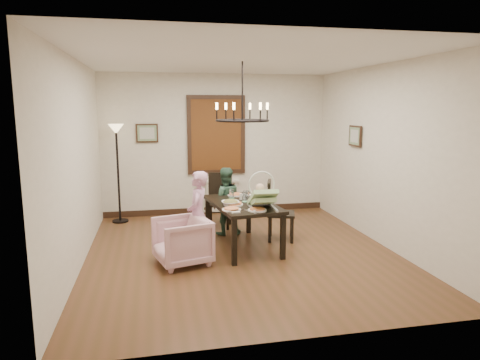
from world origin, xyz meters
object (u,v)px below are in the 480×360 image
object	(u,v)px
elderly_woman	(198,222)
drinking_glass	(245,195)
floor_lamp	(118,175)
baby_bouncer	(262,196)
chair_right	(281,210)
chair_far	(219,201)
dining_table	(242,208)
seated_man	(225,207)
armchair	(182,241)

from	to	relation	value
elderly_woman	drinking_glass	size ratio (longest dim) A/B	7.55
floor_lamp	baby_bouncer	bearing A→B (deg)	-47.65
baby_bouncer	floor_lamp	size ratio (longest dim) A/B	0.32
drinking_glass	chair_right	bearing A→B (deg)	5.72
chair_far	dining_table	bearing A→B (deg)	-65.13
baby_bouncer	chair_far	bearing A→B (deg)	104.78
baby_bouncer	elderly_woman	bearing A→B (deg)	172.40
seated_man	drinking_glass	size ratio (longest dim) A/B	6.91
seated_man	baby_bouncer	xyz separation A→B (m)	(0.35, -1.19, 0.42)
armchair	drinking_glass	distance (m)	1.34
chair_right	elderly_woman	world-z (taller)	elderly_woman
chair_far	elderly_woman	world-z (taller)	elderly_woman
chair_right	baby_bouncer	distance (m)	0.95
elderly_woman	chair_right	bearing A→B (deg)	126.98
dining_table	elderly_woman	distance (m)	0.78
elderly_woman	floor_lamp	distance (m)	2.58
armchair	elderly_woman	size ratio (longest dim) A/B	0.68
armchair	drinking_glass	bearing A→B (deg)	109.34
dining_table	drinking_glass	size ratio (longest dim) A/B	11.68
dining_table	chair_far	world-z (taller)	chair_far
seated_man	chair_right	bearing A→B (deg)	149.60
dining_table	elderly_woman	xyz separation A→B (m)	(-0.71, -0.30, -0.10)
dining_table	drinking_glass	xyz separation A→B (m)	(0.08, 0.19, 0.15)
baby_bouncer	drinking_glass	xyz separation A→B (m)	(-0.12, 0.64, -0.12)
drinking_glass	dining_table	bearing A→B (deg)	-113.43
drinking_glass	elderly_woman	bearing A→B (deg)	-148.43
chair_right	seated_man	bearing A→B (deg)	76.80
chair_right	elderly_woman	xyz separation A→B (m)	(-1.41, -0.55, 0.03)
dining_table	seated_man	distance (m)	0.77
dining_table	floor_lamp	bearing A→B (deg)	127.76
chair_far	floor_lamp	size ratio (longest dim) A/B	0.54
drinking_glass	floor_lamp	size ratio (longest dim) A/B	0.08
elderly_woman	drinking_glass	world-z (taller)	elderly_woman
elderly_woman	baby_bouncer	distance (m)	1.00
chair_right	baby_bouncer	bearing A→B (deg)	161.75
armchair	seated_man	xyz separation A→B (m)	(0.81, 1.27, 0.15)
elderly_woman	baby_bouncer	world-z (taller)	baby_bouncer
armchair	baby_bouncer	world-z (taller)	baby_bouncer
chair_right	seated_man	xyz separation A→B (m)	(-0.84, 0.49, -0.02)
chair_far	baby_bouncer	bearing A→B (deg)	-60.68
seated_man	floor_lamp	distance (m)	2.21
chair_right	baby_bouncer	xyz separation A→B (m)	(-0.50, -0.70, 0.40)
chair_right	elderly_woman	bearing A→B (deg)	128.47
armchair	dining_table	bearing A→B (deg)	103.69
baby_bouncer	armchair	bearing A→B (deg)	-174.50
seated_man	elderly_woman	bearing A→B (deg)	61.54
drinking_glass	floor_lamp	distance (m)	2.68
baby_bouncer	floor_lamp	bearing A→B (deg)	134.13
dining_table	baby_bouncer	distance (m)	0.56
drinking_glass	baby_bouncer	bearing A→B (deg)	-79.36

